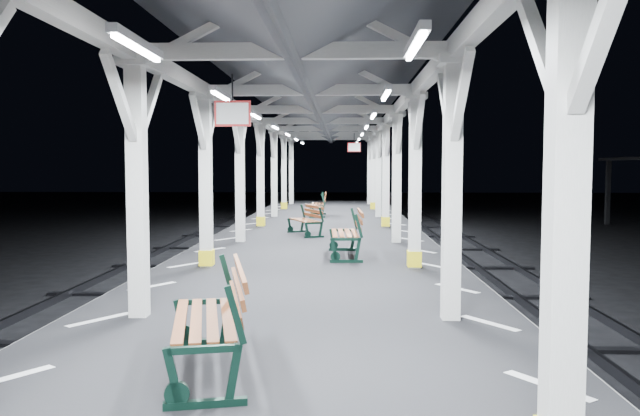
# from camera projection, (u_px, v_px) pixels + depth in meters

# --- Properties ---
(ground) EXTENTS (120.00, 120.00, 0.00)m
(ground) POSITION_uv_depth(u_px,v_px,m) (303.00, 349.00, 10.06)
(ground) COLOR black
(ground) RESTS_ON ground
(platform) EXTENTS (6.00, 50.00, 1.00)m
(platform) POSITION_uv_depth(u_px,v_px,m) (303.00, 318.00, 10.03)
(platform) COLOR black
(platform) RESTS_ON ground
(hazard_stripes_left) EXTENTS (1.00, 48.00, 0.01)m
(hazard_stripes_left) POSITION_uv_depth(u_px,v_px,m) (152.00, 286.00, 10.09)
(hazard_stripes_left) COLOR silver
(hazard_stripes_left) RESTS_ON platform
(hazard_stripes_right) EXTENTS (1.00, 48.00, 0.01)m
(hazard_stripes_right) POSITION_uv_depth(u_px,v_px,m) (457.00, 288.00, 9.91)
(hazard_stripes_right) COLOR silver
(hazard_stripes_right) RESTS_ON platform
(track_left) EXTENTS (2.20, 60.00, 0.16)m
(track_left) POSITION_uv_depth(u_px,v_px,m) (0.00, 341.00, 10.24)
(track_left) COLOR #2D2D33
(track_left) RESTS_ON ground
(track_right) EXTENTS (2.20, 60.00, 0.16)m
(track_right) POSITION_uv_depth(u_px,v_px,m) (618.00, 347.00, 9.88)
(track_right) COLOR #2D2D33
(track_right) RESTS_ON ground
(canopy) EXTENTS (5.40, 49.00, 4.65)m
(canopy) POSITION_uv_depth(u_px,v_px,m) (303.00, 63.00, 9.74)
(canopy) COLOR silver
(canopy) RESTS_ON platform
(bench_near) EXTENTS (1.07, 1.96, 1.01)m
(bench_near) POSITION_uv_depth(u_px,v_px,m) (216.00, 316.00, 5.88)
(bench_near) COLOR black
(bench_near) RESTS_ON platform
(bench_mid) EXTENTS (0.75, 1.87, 1.00)m
(bench_mid) POSITION_uv_depth(u_px,v_px,m) (350.00, 232.00, 13.39)
(bench_mid) COLOR black
(bench_mid) RESTS_ON platform
(bench_far) EXTENTS (1.13, 1.65, 0.84)m
(bench_far) POSITION_uv_depth(u_px,v_px,m) (308.00, 219.00, 17.61)
(bench_far) COLOR black
(bench_far) RESTS_ON platform
(bench_extra) EXTENTS (0.67, 1.73, 0.93)m
(bench_extra) POSITION_uv_depth(u_px,v_px,m) (320.00, 203.00, 24.24)
(bench_extra) COLOR black
(bench_extra) RESTS_ON platform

